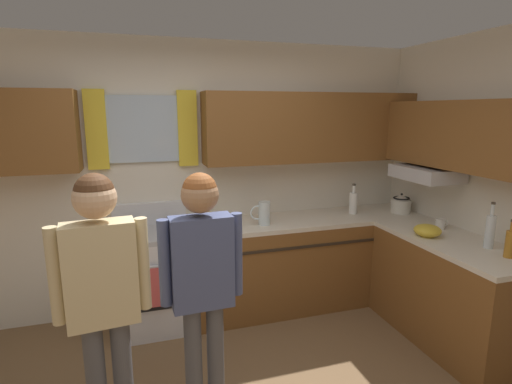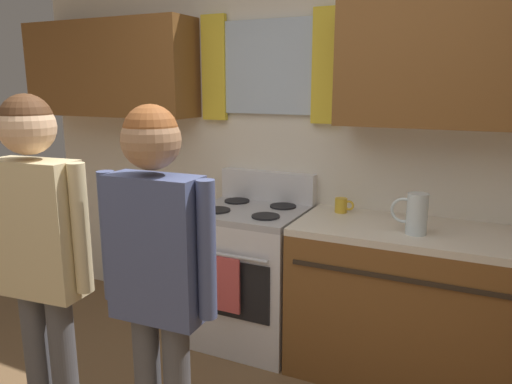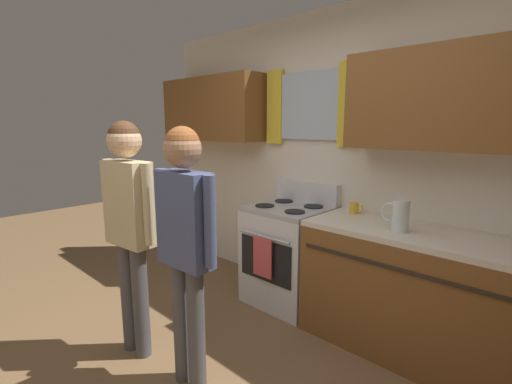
{
  "view_description": "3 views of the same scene",
  "coord_description": "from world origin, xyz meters",
  "px_view_note": "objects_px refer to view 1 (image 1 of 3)",
  "views": [
    {
      "loc": [
        -0.5,
        -1.96,
        1.96
      ],
      "look_at": [
        0.33,
        0.74,
        1.37
      ],
      "focal_mm": 27.86,
      "sensor_mm": 36.0,
      "label": 1
    },
    {
      "loc": [
        0.93,
        -1.16,
        1.68
      ],
      "look_at": [
        -0.01,
        0.81,
        1.19
      ],
      "focal_mm": 34.13,
      "sensor_mm": 36.0,
      "label": 2
    },
    {
      "loc": [
        1.55,
        -0.96,
        1.62
      ],
      "look_at": [
        0.05,
        0.63,
        1.21
      ],
      "focal_mm": 25.44,
      "sensor_mm": 36.0,
      "label": 3
    }
  ],
  "objects_px": {
    "mixing_bowl": "(427,231)",
    "bottle_milk_white": "(353,202)",
    "stovetop_kettle": "(401,204)",
    "adult_in_plaid": "(202,272)",
    "bottle_tall_clear": "(490,231)",
    "mug_mustard_yellow": "(209,217)",
    "adult_left": "(102,284)",
    "bottle_oil_amber": "(510,243)",
    "stove_oven": "(154,277)",
    "mug_ceramic_white": "(441,224)",
    "water_pitcher": "(264,213)"
  },
  "relations": [
    {
      "from": "bottle_tall_clear",
      "to": "adult_in_plaid",
      "type": "distance_m",
      "value": 2.26
    },
    {
      "from": "adult_in_plaid",
      "to": "bottle_milk_white",
      "type": "bearing_deg",
      "value": 36.09
    },
    {
      "from": "mug_mustard_yellow",
      "to": "adult_left",
      "type": "bearing_deg",
      "value": -119.64
    },
    {
      "from": "bottle_oil_amber",
      "to": "adult_in_plaid",
      "type": "bearing_deg",
      "value": 176.53
    },
    {
      "from": "bottle_oil_amber",
      "to": "mug_mustard_yellow",
      "type": "distance_m",
      "value": 2.49
    },
    {
      "from": "mug_mustard_yellow",
      "to": "adult_left",
      "type": "relative_size",
      "value": 0.07
    },
    {
      "from": "bottle_tall_clear",
      "to": "adult_left",
      "type": "relative_size",
      "value": 0.22
    },
    {
      "from": "stovetop_kettle",
      "to": "mixing_bowl",
      "type": "height_order",
      "value": "stovetop_kettle"
    },
    {
      "from": "mixing_bowl",
      "to": "adult_in_plaid",
      "type": "bearing_deg",
      "value": -167.19
    },
    {
      "from": "bottle_oil_amber",
      "to": "adult_in_plaid",
      "type": "relative_size",
      "value": 0.18
    },
    {
      "from": "bottle_tall_clear",
      "to": "stove_oven",
      "type": "bearing_deg",
      "value": 153.85
    },
    {
      "from": "bottle_milk_white",
      "to": "water_pitcher",
      "type": "relative_size",
      "value": 1.42
    },
    {
      "from": "water_pitcher",
      "to": "bottle_tall_clear",
      "type": "bearing_deg",
      "value": -37.4
    },
    {
      "from": "mixing_bowl",
      "to": "bottle_milk_white",
      "type": "bearing_deg",
      "value": 104.33
    },
    {
      "from": "bottle_milk_white",
      "to": "mug_mustard_yellow",
      "type": "distance_m",
      "value": 1.49
    },
    {
      "from": "mixing_bowl",
      "to": "adult_in_plaid",
      "type": "distance_m",
      "value": 2.06
    },
    {
      "from": "bottle_oil_amber",
      "to": "stovetop_kettle",
      "type": "relative_size",
      "value": 1.04
    },
    {
      "from": "mug_ceramic_white",
      "to": "mixing_bowl",
      "type": "height_order",
      "value": "mixing_bowl"
    },
    {
      "from": "water_pitcher",
      "to": "stovetop_kettle",
      "type": "bearing_deg",
      "value": -0.01
    },
    {
      "from": "mug_mustard_yellow",
      "to": "adult_left",
      "type": "distance_m",
      "value": 1.75
    },
    {
      "from": "stovetop_kettle",
      "to": "water_pitcher",
      "type": "relative_size",
      "value": 1.24
    },
    {
      "from": "bottle_milk_white",
      "to": "mixing_bowl",
      "type": "xyz_separation_m",
      "value": [
        0.22,
        -0.85,
        -0.07
      ]
    },
    {
      "from": "adult_left",
      "to": "adult_in_plaid",
      "type": "distance_m",
      "value": 0.56
    },
    {
      "from": "adult_left",
      "to": "adult_in_plaid",
      "type": "bearing_deg",
      "value": 6.3
    },
    {
      "from": "stovetop_kettle",
      "to": "mug_mustard_yellow",
      "type": "bearing_deg",
      "value": 172.54
    },
    {
      "from": "mug_mustard_yellow",
      "to": "water_pitcher",
      "type": "distance_m",
      "value": 0.54
    },
    {
      "from": "stovetop_kettle",
      "to": "mixing_bowl",
      "type": "distance_m",
      "value": 0.79
    },
    {
      "from": "mug_mustard_yellow",
      "to": "adult_left",
      "type": "xyz_separation_m",
      "value": [
        -0.86,
        -1.52,
        0.09
      ]
    },
    {
      "from": "bottle_milk_white",
      "to": "stovetop_kettle",
      "type": "distance_m",
      "value": 0.52
    },
    {
      "from": "bottle_oil_amber",
      "to": "stovetop_kettle",
      "type": "xyz_separation_m",
      "value": [
        0.07,
        1.33,
        -0.01
      ]
    },
    {
      "from": "bottle_oil_amber",
      "to": "mug_mustard_yellow",
      "type": "height_order",
      "value": "bottle_oil_amber"
    },
    {
      "from": "bottle_milk_white",
      "to": "stove_oven",
      "type": "bearing_deg",
      "value": -179.57
    },
    {
      "from": "adult_in_plaid",
      "to": "bottle_tall_clear",
      "type": "bearing_deg",
      "value": 1.71
    },
    {
      "from": "bottle_oil_amber",
      "to": "mug_ceramic_white",
      "type": "distance_m",
      "value": 0.73
    },
    {
      "from": "bottle_milk_white",
      "to": "adult_in_plaid",
      "type": "bearing_deg",
      "value": -143.91
    },
    {
      "from": "bottle_milk_white",
      "to": "bottle_oil_amber",
      "type": "xyz_separation_m",
      "value": [
        0.43,
        -1.44,
        -0.01
      ]
    },
    {
      "from": "stove_oven",
      "to": "adult_left",
      "type": "bearing_deg",
      "value": -103.12
    },
    {
      "from": "bottle_oil_amber",
      "to": "mug_mustard_yellow",
      "type": "xyz_separation_m",
      "value": [
        -1.92,
        1.59,
        -0.06
      ]
    },
    {
      "from": "stove_oven",
      "to": "mug_mustard_yellow",
      "type": "distance_m",
      "value": 0.75
    },
    {
      "from": "bottle_milk_white",
      "to": "adult_in_plaid",
      "type": "height_order",
      "value": "adult_in_plaid"
    },
    {
      "from": "stovetop_kettle",
      "to": "water_pitcher",
      "type": "distance_m",
      "value": 1.52
    },
    {
      "from": "bottle_oil_amber",
      "to": "mug_ceramic_white",
      "type": "bearing_deg",
      "value": 86.77
    },
    {
      "from": "stove_oven",
      "to": "bottle_tall_clear",
      "type": "distance_m",
      "value": 2.84
    },
    {
      "from": "bottle_milk_white",
      "to": "bottle_tall_clear",
      "type": "xyz_separation_m",
      "value": [
        0.46,
        -1.24,
        0.02
      ]
    },
    {
      "from": "stove_oven",
      "to": "water_pitcher",
      "type": "bearing_deg",
      "value": -5.38
    },
    {
      "from": "mug_mustard_yellow",
      "to": "stovetop_kettle",
      "type": "relative_size",
      "value": 0.44
    },
    {
      "from": "bottle_milk_white",
      "to": "bottle_oil_amber",
      "type": "distance_m",
      "value": 1.51
    },
    {
      "from": "bottle_milk_white",
      "to": "adult_left",
      "type": "bearing_deg",
      "value": -149.76
    },
    {
      "from": "bottle_milk_white",
      "to": "stovetop_kettle",
      "type": "xyz_separation_m",
      "value": [
        0.5,
        -0.11,
        -0.02
      ]
    },
    {
      "from": "mixing_bowl",
      "to": "water_pitcher",
      "type": "bearing_deg",
      "value": 149.0
    }
  ]
}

